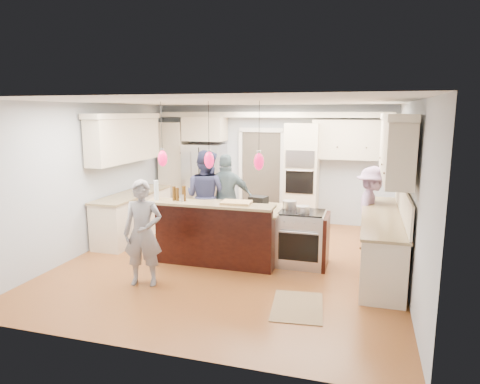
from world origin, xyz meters
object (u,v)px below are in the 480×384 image
object	(u,v)px
refrigerator	(205,182)
person_far_left	(206,197)
island_range	(303,238)
kitchen_island	(222,231)
person_bar_end	(143,233)

from	to	relation	value
refrigerator	person_far_left	distance (m)	1.89
refrigerator	island_range	distance (m)	3.71
refrigerator	kitchen_island	bearing A→B (deg)	-63.09
kitchen_island	person_bar_end	world-z (taller)	person_bar_end
refrigerator	island_range	size ratio (longest dim) A/B	1.96
person_bar_end	kitchen_island	bearing A→B (deg)	48.97
person_far_left	kitchen_island	bearing A→B (deg)	140.64
refrigerator	person_far_left	size ratio (longest dim) A/B	0.99
refrigerator	person_far_left	world-z (taller)	person_far_left
kitchen_island	island_range	distance (m)	1.41
refrigerator	island_range	world-z (taller)	refrigerator
refrigerator	person_far_left	bearing A→B (deg)	-68.25
refrigerator	kitchen_island	xyz separation A→B (m)	(1.30, -2.57, -0.41)
kitchen_island	person_bar_end	size ratio (longest dim) A/B	1.33
kitchen_island	island_range	xyz separation A→B (m)	(1.41, 0.08, -0.03)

